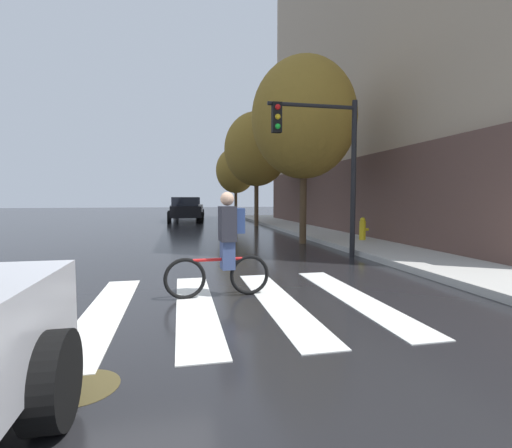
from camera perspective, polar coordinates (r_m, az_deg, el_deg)
ground_plane at (r=5.60m, az=-19.20°, el=-12.66°), size 120.00×120.00×0.00m
crosswalk_stripes at (r=5.57m, az=-16.01°, el=-12.63°), size 6.80×3.83×0.01m
manhole_cover at (r=3.68m, az=-25.72°, el=-21.92°), size 0.64×0.64×0.01m
sedan_mid at (r=25.25m, az=-11.10°, el=2.31°), size 2.32×4.82×1.66m
sedan_far at (r=31.59m, az=-10.57°, el=2.66°), size 2.51×4.92×1.66m
cyclist at (r=5.90m, az=-4.79°, el=-3.24°), size 1.71×0.38×1.69m
traffic_light_near at (r=10.04m, az=10.73°, el=11.26°), size 2.47×0.28×4.20m
fire_hydrant at (r=13.14m, az=16.29°, el=-0.73°), size 0.33×0.22×0.78m
street_tree_near at (r=13.18m, az=7.46°, el=16.01°), size 3.60×3.60×6.41m
street_tree_mid at (r=20.96m, az=0.06°, el=11.57°), size 3.60×3.60×6.41m
street_tree_far at (r=29.72m, az=-3.18°, el=8.33°), size 3.17×3.17×5.64m
corner_building at (r=23.99m, az=34.58°, el=18.32°), size 19.44×20.57×15.67m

